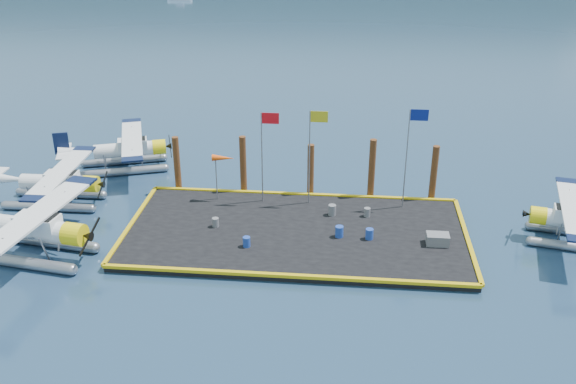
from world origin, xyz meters
name	(u,v)px	position (x,y,z in m)	size (l,w,h in m)	color
ground	(296,236)	(0.00, 0.00, 0.00)	(4000.00, 4000.00, 0.00)	#18324A
dock	(296,233)	(0.00, 0.00, 0.20)	(20.00, 10.00, 0.40)	black
dock_bumpers	(296,229)	(0.00, 0.00, 0.49)	(20.25, 10.25, 0.18)	gold
seaplane_a	(33,232)	(-14.31, -3.80, 1.61)	(9.51, 10.45, 3.69)	gray
seaplane_b	(58,185)	(-15.81, 2.82, 1.38)	(8.07, 8.88, 3.17)	gray
seaplane_c	(128,151)	(-13.14, 8.98, 1.40)	(8.39, 8.96, 3.21)	gray
drum_0	(215,222)	(-4.85, 0.00, 0.68)	(0.40, 0.40, 0.56)	#5E5E63
drum_1	(369,234)	(4.32, -0.62, 0.72)	(0.45, 0.45, 0.64)	#1C3C9A
drum_2	(339,232)	(2.58, -0.53, 0.74)	(0.48, 0.48, 0.67)	#1C3C9A
drum_3	(247,242)	(-2.62, -2.18, 0.70)	(0.42, 0.42, 0.60)	#1C3C9A
drum_4	(367,212)	(4.23, 2.24, 0.68)	(0.39, 0.39, 0.56)	#5E5E63
drum_5	(332,210)	(2.07, 2.22, 0.74)	(0.48, 0.48, 0.67)	#5E5E63
crate	(438,239)	(8.18, -0.86, 0.72)	(1.28, 0.85, 0.64)	#5E5E63
flagpole_red	(265,143)	(-2.29, 3.80, 4.40)	(1.14, 0.08, 6.00)	gray
flagpole_yellow	(313,143)	(0.70, 3.80, 4.51)	(1.14, 0.08, 6.20)	gray
flagpole_blue	(411,144)	(6.70, 3.80, 4.69)	(1.14, 0.08, 6.50)	gray
windsock	(223,159)	(-5.03, 3.80, 3.23)	(1.40, 0.44, 3.12)	gray
piling_0	(177,165)	(-8.50, 5.40, 2.00)	(0.44, 0.44, 4.00)	#412812
piling_1	(243,166)	(-4.00, 5.40, 2.10)	(0.44, 0.44, 4.20)	#412812
piling_2	(311,172)	(0.50, 5.40, 1.90)	(0.44, 0.44, 3.80)	#412812
piling_3	(372,170)	(4.50, 5.40, 2.15)	(0.44, 0.44, 4.30)	#412812
piling_4	(434,175)	(8.50, 5.40, 2.00)	(0.44, 0.44, 4.00)	#412812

